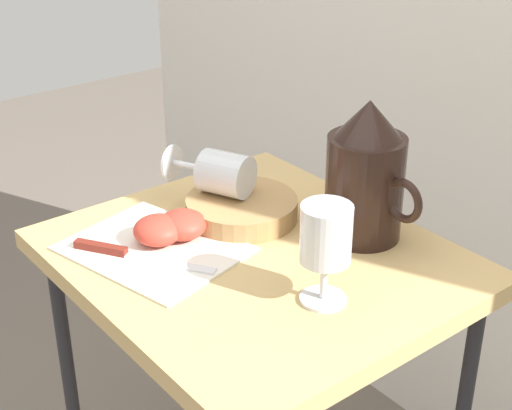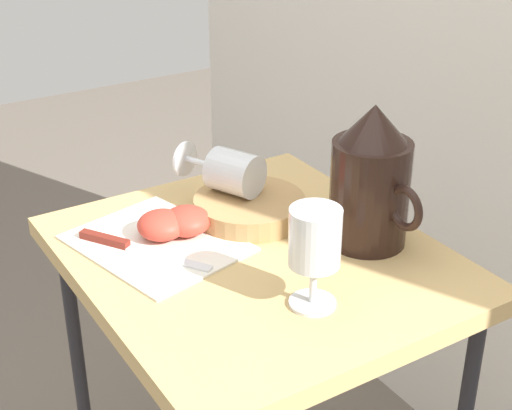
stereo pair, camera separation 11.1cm
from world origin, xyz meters
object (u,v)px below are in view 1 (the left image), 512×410
Objects in this scene: wine_glass_tipped_near at (223,173)px; pitcher at (365,183)px; table at (256,292)px; apple_half_left at (158,230)px; wine_glass_upright at (326,240)px; basket_tray at (242,208)px; knife at (123,253)px; apple_half_right at (182,225)px.

pitcher is at bearing 31.98° from wine_glass_tipped_near.
wine_glass_tipped_near is (-0.20, -0.12, -0.02)m from pitcher.
table is 0.18m from apple_half_left.
apple_half_left is (-0.27, -0.09, -0.07)m from wine_glass_upright.
basket_tray is 0.15m from apple_half_left.
table is 0.24m from pitcher.
table is at bearing 176.89° from wine_glass_upright.
pitcher is 0.38m from knife.
wine_glass_upright is (0.16, -0.01, 0.16)m from table.
apple_half_right is at bearing -168.31° from wine_glass_upright.
wine_glass_tipped_near is at bearing 108.21° from apple_half_right.
pitcher reaches higher than table.
table is 0.23m from wine_glass_upright.
table is 3.28× the size of pitcher.
wine_glass_tipped_near is at bearing 100.24° from apple_half_left.
apple_half_left is at bearing 90.70° from knife.
table is at bearing 31.02° from apple_half_right.
wine_glass_upright is 1.87× the size of apple_half_right.
wine_glass_tipped_near reaches higher than knife.
apple_half_right is at bearing -125.87° from pitcher.
basket_tray is 0.21m from pitcher.
wine_glass_upright is 0.29m from apple_half_left.
wine_glass_upright is at bearing -3.11° from table.
basket_tray is 0.91× the size of knife.
knife is (-0.01, -0.10, -0.02)m from apple_half_right.
basket_tray is 0.22m from knife.
table is 9.49× the size of apple_half_left.
table is at bearing 41.90° from apple_half_left.
table is 0.15m from apple_half_right.
wine_glass_upright is 0.32m from knife.
wine_glass_upright is 0.30m from wine_glass_tipped_near.
basket_tray is 0.11m from apple_half_right.
pitcher is 0.23m from wine_glass_tipped_near.
knife is (-0.11, -0.16, 0.08)m from table.
apple_half_left is 0.38× the size of knife.
apple_half_left is 0.07m from knife.
basket_tray is at bearing 87.61° from knife.
basket_tray is at bearing 89.31° from apple_half_right.
pitcher is at bearing 56.97° from apple_half_left.
table is at bearing 55.81° from knife.
pitcher reaches higher than wine_glass_upright.
wine_glass_tipped_near is at bearing -148.02° from pitcher.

